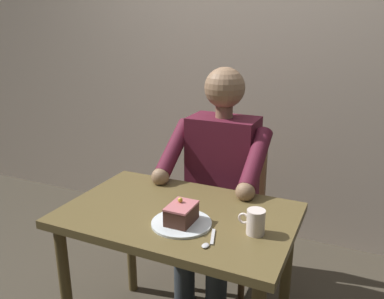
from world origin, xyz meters
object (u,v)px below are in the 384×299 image
at_px(chair, 228,198).
at_px(coffee_cup, 255,221).
at_px(cake_slice, 181,213).
at_px(seated_person, 217,183).
at_px(dining_table, 178,232).
at_px(dessert_spoon, 209,241).

height_order(chair, coffee_cup, chair).
bearing_deg(coffee_cup, cake_slice, 10.24).
bearing_deg(coffee_cup, seated_person, -55.68).
distance_m(dining_table, dessert_spoon, 0.30).
height_order(dining_table, cake_slice, cake_slice).
height_order(dining_table, chair, chair).
distance_m(cake_slice, coffee_cup, 0.29).
xyz_separation_m(seated_person, coffee_cup, (-0.35, 0.51, 0.09)).
distance_m(seated_person, cake_slice, 0.57).
distance_m(seated_person, dessert_spoon, 0.68).
distance_m(dining_table, chair, 0.64).
distance_m(dining_table, coffee_cup, 0.38).
bearing_deg(chair, dessert_spoon, 104.73).
height_order(coffee_cup, dessert_spoon, coffee_cup).
xyz_separation_m(seated_person, dessert_spoon, (-0.21, 0.64, 0.05)).
relative_size(seated_person, coffee_cup, 11.96).
distance_m(dining_table, seated_person, 0.47).
bearing_deg(seated_person, chair, -90.00).
xyz_separation_m(dining_table, seated_person, (0.00, -0.46, 0.06)).
distance_m(seated_person, coffee_cup, 0.62).
bearing_deg(dessert_spoon, chair, -75.27).
xyz_separation_m(cake_slice, coffee_cup, (-0.28, -0.05, 0.00)).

